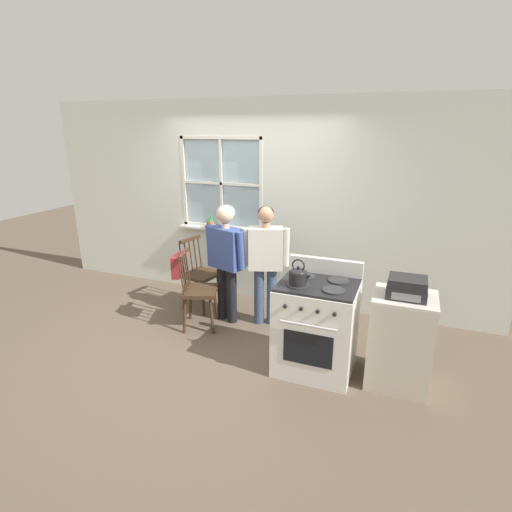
{
  "coord_description": "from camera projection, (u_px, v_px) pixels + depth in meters",
  "views": [
    {
      "loc": [
        1.98,
        -3.58,
        2.33
      ],
      "look_at": [
        0.47,
        0.26,
        1.0
      ],
      "focal_mm": 28.0,
      "sensor_mm": 36.0,
      "label": 1
    }
  ],
  "objects": [
    {
      "name": "kettle",
      "position": [
        298.0,
        276.0,
        3.69
      ],
      "size": [
        0.21,
        0.17,
        0.25
      ],
      "color": "black",
      "rests_on": "stove"
    },
    {
      "name": "ground_plane",
      "position": [
        210.0,
        341.0,
        4.57
      ],
      "size": [
        16.0,
        16.0,
        0.0
      ],
      "primitive_type": "plane",
      "color": "brown"
    },
    {
      "name": "person_elderly_left",
      "position": [
        226.0,
        252.0,
        4.81
      ],
      "size": [
        0.59,
        0.34,
        1.47
      ],
      "rotation": [
        0.0,
        0.0,
        -0.32
      ],
      "color": "black",
      "rests_on": "ground_plane"
    },
    {
      "name": "stove",
      "position": [
        316.0,
        326.0,
        3.92
      ],
      "size": [
        0.75,
        0.68,
        1.08
      ],
      "color": "white",
      "rests_on": "ground_plane"
    },
    {
      "name": "wall_back",
      "position": [
        257.0,
        205.0,
        5.39
      ],
      "size": [
        6.4,
        0.16,
        2.7
      ],
      "color": "silver",
      "rests_on": "ground_plane"
    },
    {
      "name": "side_counter",
      "position": [
        400.0,
        340.0,
        3.7
      ],
      "size": [
        0.55,
        0.5,
        0.9
      ],
      "color": "beige",
      "rests_on": "ground_plane"
    },
    {
      "name": "stereo",
      "position": [
        407.0,
        287.0,
        3.51
      ],
      "size": [
        0.34,
        0.29,
        0.18
      ],
      "color": "#232326",
      "rests_on": "side_counter"
    },
    {
      "name": "handbag",
      "position": [
        177.0,
        266.0,
        4.69
      ],
      "size": [
        0.23,
        0.24,
        0.31
      ],
      "color": "maroon",
      "rests_on": "chair_by_window"
    },
    {
      "name": "potted_plant",
      "position": [
        210.0,
        223.0,
        5.63
      ],
      "size": [
        0.11,
        0.11,
        0.22
      ],
      "color": "#935B3D",
      "rests_on": "wall_back"
    },
    {
      "name": "person_teen_center",
      "position": [
        266.0,
        256.0,
        4.73
      ],
      "size": [
        0.56,
        0.33,
        1.47
      ],
      "rotation": [
        0.0,
        0.0,
        0.34
      ],
      "color": "#384766",
      "rests_on": "ground_plane"
    },
    {
      "name": "chair_near_wall",
      "position": [
        200.0,
        275.0,
        5.31
      ],
      "size": [
        0.47,
        0.49,
        0.95
      ],
      "rotation": [
        0.0,
        0.0,
        1.37
      ],
      "color": "#3D2819",
      "rests_on": "ground_plane"
    },
    {
      "name": "chair_by_window",
      "position": [
        198.0,
        291.0,
        4.78
      ],
      "size": [
        0.52,
        0.53,
        0.95
      ],
      "rotation": [
        0.0,
        0.0,
        1.91
      ],
      "color": "#3D2819",
      "rests_on": "ground_plane"
    }
  ]
}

